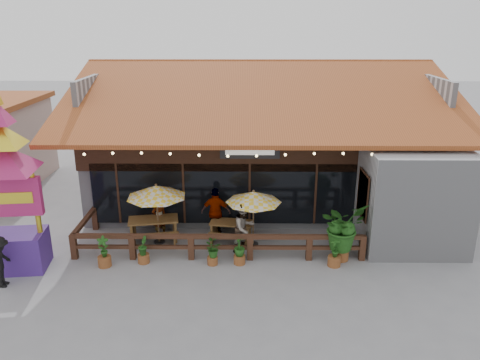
{
  "coord_description": "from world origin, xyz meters",
  "views": [
    {
      "loc": [
        -0.71,
        -14.76,
        7.71
      ],
      "look_at": [
        -0.86,
        1.5,
        2.18
      ],
      "focal_mm": 35.0,
      "sensor_mm": 36.0,
      "label": 1
    }
  ],
  "objects_px": {
    "umbrella_right": "(254,197)",
    "thai_sign_tower": "(5,164)",
    "picnic_table_right": "(231,228)",
    "tropical_plant": "(343,228)",
    "pedestrian": "(1,262)",
    "picnic_table_left": "(154,226)",
    "umbrella_left": "(156,192)"
  },
  "relations": [
    {
      "from": "umbrella_right",
      "to": "thai_sign_tower",
      "type": "relative_size",
      "value": 0.31
    },
    {
      "from": "picnic_table_right",
      "to": "tropical_plant",
      "type": "height_order",
      "value": "tropical_plant"
    },
    {
      "from": "picnic_table_right",
      "to": "thai_sign_tower",
      "type": "xyz_separation_m",
      "value": [
        -6.84,
        -2.13,
        3.1
      ]
    },
    {
      "from": "umbrella_right",
      "to": "tropical_plant",
      "type": "xyz_separation_m",
      "value": [
        2.96,
        -1.07,
        -0.67
      ]
    },
    {
      "from": "umbrella_right",
      "to": "pedestrian",
      "type": "height_order",
      "value": "umbrella_right"
    },
    {
      "from": "picnic_table_left",
      "to": "tropical_plant",
      "type": "bearing_deg",
      "value": -11.99
    },
    {
      "from": "thai_sign_tower",
      "to": "tropical_plant",
      "type": "height_order",
      "value": "thai_sign_tower"
    },
    {
      "from": "umbrella_left",
      "to": "tropical_plant",
      "type": "bearing_deg",
      "value": -10.8
    },
    {
      "from": "picnic_table_right",
      "to": "umbrella_left",
      "type": "bearing_deg",
      "value": -174.92
    },
    {
      "from": "picnic_table_left",
      "to": "thai_sign_tower",
      "type": "height_order",
      "value": "thai_sign_tower"
    },
    {
      "from": "picnic_table_right",
      "to": "tropical_plant",
      "type": "distance_m",
      "value": 4.11
    },
    {
      "from": "umbrella_right",
      "to": "tropical_plant",
      "type": "distance_m",
      "value": 3.22
    },
    {
      "from": "picnic_table_left",
      "to": "picnic_table_right",
      "type": "height_order",
      "value": "picnic_table_left"
    },
    {
      "from": "thai_sign_tower",
      "to": "tropical_plant",
      "type": "relative_size",
      "value": 3.3
    },
    {
      "from": "umbrella_left",
      "to": "picnic_table_right",
      "type": "height_order",
      "value": "umbrella_left"
    },
    {
      "from": "umbrella_left",
      "to": "picnic_table_right",
      "type": "bearing_deg",
      "value": 5.08
    },
    {
      "from": "umbrella_right",
      "to": "picnic_table_left",
      "type": "xyz_separation_m",
      "value": [
        -3.66,
        0.34,
        -1.27
      ]
    },
    {
      "from": "umbrella_right",
      "to": "thai_sign_tower",
      "type": "distance_m",
      "value": 8.04
    },
    {
      "from": "picnic_table_left",
      "to": "umbrella_right",
      "type": "bearing_deg",
      "value": -5.27
    },
    {
      "from": "thai_sign_tower",
      "to": "tropical_plant",
      "type": "distance_m",
      "value": 10.91
    },
    {
      "from": "umbrella_left",
      "to": "pedestrian",
      "type": "height_order",
      "value": "umbrella_left"
    },
    {
      "from": "tropical_plant",
      "to": "pedestrian",
      "type": "xyz_separation_m",
      "value": [
        -10.66,
        -1.78,
        -0.36
      ]
    },
    {
      "from": "picnic_table_left",
      "to": "pedestrian",
      "type": "bearing_deg",
      "value": -141.69
    },
    {
      "from": "tropical_plant",
      "to": "pedestrian",
      "type": "distance_m",
      "value": 10.81
    },
    {
      "from": "umbrella_left",
      "to": "umbrella_right",
      "type": "height_order",
      "value": "umbrella_left"
    },
    {
      "from": "umbrella_right",
      "to": "pedestrian",
      "type": "bearing_deg",
      "value": -159.68
    },
    {
      "from": "thai_sign_tower",
      "to": "umbrella_right",
      "type": "bearing_deg",
      "value": 12.85
    },
    {
      "from": "umbrella_right",
      "to": "thai_sign_tower",
      "type": "xyz_separation_m",
      "value": [
        -7.66,
        -1.75,
        1.74
      ]
    },
    {
      "from": "umbrella_right",
      "to": "picnic_table_right",
      "type": "height_order",
      "value": "umbrella_right"
    },
    {
      "from": "picnic_table_left",
      "to": "thai_sign_tower",
      "type": "relative_size",
      "value": 0.3
    },
    {
      "from": "umbrella_right",
      "to": "picnic_table_right",
      "type": "relative_size",
      "value": 1.25
    },
    {
      "from": "umbrella_right",
      "to": "thai_sign_tower",
      "type": "height_order",
      "value": "thai_sign_tower"
    }
  ]
}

